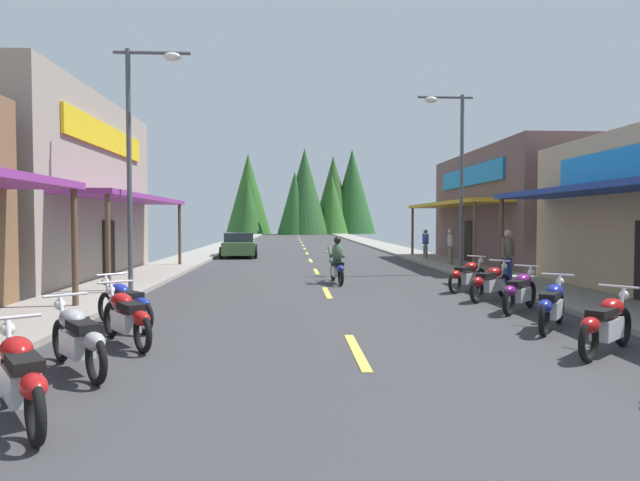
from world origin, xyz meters
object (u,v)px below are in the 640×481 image
(motorcycle_parked_right_2, at_px, (552,305))
(motorcycle_parked_right_5, at_px, (467,275))
(motorcycle_parked_right_3, at_px, (520,290))
(pedestrian_browsing, at_px, (508,253))
(motorcycle_parked_right_4, at_px, (490,282))
(motorcycle_parked_right_1, at_px, (606,323))
(motorcycle_parked_left_3, at_px, (125,304))
(motorcycle_parked_left_0, at_px, (21,376))
(motorcycle_parked_left_2, at_px, (126,316))
(pedestrian_by_shop, at_px, (425,243))
(motorcycle_parked_left_1, at_px, (78,338))
(streetlamp_right, at_px, (454,160))
(rider_cruising_lead, at_px, (337,264))
(pedestrian_waiting, at_px, (450,245))
(parked_car_curbside, at_px, (239,245))
(streetlamp_left, at_px, (140,138))

(motorcycle_parked_right_2, relative_size, motorcycle_parked_right_5, 1.08)
(motorcycle_parked_right_3, relative_size, pedestrian_browsing, 0.92)
(motorcycle_parked_right_3, distance_m, pedestrian_browsing, 4.77)
(motorcycle_parked_right_4, height_order, motorcycle_parked_right_5, same)
(motorcycle_parked_right_1, distance_m, motorcycle_parked_left_3, 8.49)
(motorcycle_parked_left_0, xyz_separation_m, motorcycle_parked_left_2, (0.03, 3.46, 0.00))
(pedestrian_by_shop, bearing_deg, motorcycle_parked_left_1, 48.29)
(streetlamp_right, xyz_separation_m, motorcycle_parked_left_3, (-9.56, -10.05, -3.97))
(motorcycle_parked_left_1, bearing_deg, motorcycle_parked_left_3, -32.69)
(streetlamp_right, bearing_deg, rider_cruising_lead, -149.64)
(rider_cruising_lead, height_order, pedestrian_waiting, pedestrian_waiting)
(pedestrian_by_shop, distance_m, parked_car_curbside, 10.57)
(pedestrian_by_shop, bearing_deg, motorcycle_parked_left_2, 46.73)
(pedestrian_waiting, bearing_deg, motorcycle_parked_right_2, -99.35)
(motorcycle_parked_right_5, bearing_deg, motorcycle_parked_left_1, -177.97)
(streetlamp_right, xyz_separation_m, motorcycle_parked_right_2, (-1.36, -10.62, -3.97))
(pedestrian_by_shop, relative_size, pedestrian_waiting, 0.94)
(motorcycle_parked_right_5, bearing_deg, motorcycle_parked_left_0, -171.64)
(motorcycle_parked_right_4, height_order, pedestrian_by_shop, pedestrian_by_shop)
(motorcycle_parked_right_4, distance_m, motorcycle_parked_left_2, 9.23)
(streetlamp_left, height_order, motorcycle_parked_right_5, streetlamp_left)
(parked_car_curbside, bearing_deg, motorcycle_parked_right_1, -164.50)
(motorcycle_parked_left_3, bearing_deg, pedestrian_browsing, -103.11)
(motorcycle_parked_right_4, xyz_separation_m, motorcycle_parked_left_1, (-8.15, -6.25, 0.00))
(motorcycle_parked_left_0, bearing_deg, pedestrian_waiting, -63.93)
(motorcycle_parked_right_4, relative_size, motorcycle_parked_left_0, 0.91)
(motorcycle_parked_left_0, bearing_deg, motorcycle_parked_right_4, -79.79)
(motorcycle_parked_right_1, relative_size, parked_car_curbside, 0.39)
(motorcycle_parked_right_2, relative_size, motorcycle_parked_left_2, 0.99)
(motorcycle_parked_right_1, bearing_deg, motorcycle_parked_right_4, 46.56)
(motorcycle_parked_right_4, distance_m, motorcycle_parked_left_3, 9.03)
(rider_cruising_lead, bearing_deg, motorcycle_parked_right_2, -161.12)
(motorcycle_parked_right_2, xyz_separation_m, motorcycle_parked_left_0, (-7.77, -4.29, 0.00))
(motorcycle_parked_right_2, bearing_deg, motorcycle_parked_right_4, 33.11)
(motorcycle_parked_right_5, distance_m, motorcycle_parked_left_0, 12.70)
(streetlamp_right, bearing_deg, motorcycle_parked_left_3, -133.59)
(motorcycle_parked_right_3, bearing_deg, streetlamp_right, 34.44)
(pedestrian_browsing, height_order, pedestrian_waiting, pedestrian_browsing)
(motorcycle_parked_right_4, bearing_deg, pedestrian_waiting, 36.45)
(streetlamp_left, xyz_separation_m, parked_car_curbside, (1.30, 15.56, -3.75))
(pedestrian_by_shop, distance_m, pedestrian_browsing, 11.28)
(motorcycle_parked_right_2, distance_m, motorcycle_parked_left_2, 7.79)
(motorcycle_parked_left_1, relative_size, pedestrian_by_shop, 1.07)
(motorcycle_parked_left_2, bearing_deg, parked_car_curbside, -35.39)
(motorcycle_parked_right_2, relative_size, parked_car_curbside, 0.40)
(streetlamp_left, xyz_separation_m, motorcycle_parked_right_3, (9.50, -3.50, -3.95))
(pedestrian_browsing, bearing_deg, rider_cruising_lead, -131.65)
(motorcycle_parked_right_3, bearing_deg, rider_cruising_lead, 74.50)
(streetlamp_left, relative_size, motorcycle_parked_left_3, 4.28)
(rider_cruising_lead, bearing_deg, motorcycle_parked_left_0, 155.42)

